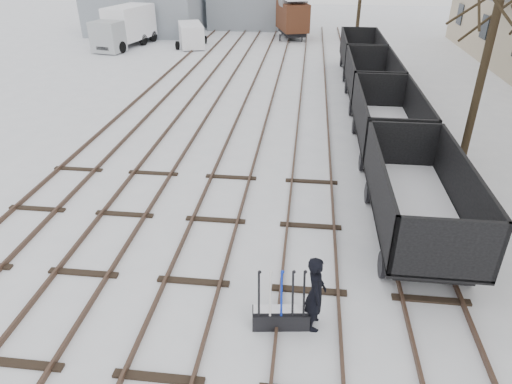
# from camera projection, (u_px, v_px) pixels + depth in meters

# --- Properties ---
(ground) EXTENTS (120.00, 120.00, 0.00)m
(ground) POSITION_uv_depth(u_px,v_px,m) (193.00, 282.00, 11.87)
(ground) COLOR white
(ground) RESTS_ON ground
(tracks) EXTENTS (13.90, 52.00, 0.16)m
(tracks) POSITION_uv_depth(u_px,v_px,m) (255.00, 110.00, 23.72)
(tracks) COLOR black
(tracks) RESTS_ON ground
(shed_left) EXTENTS (10.00, 8.00, 4.10)m
(shed_left) POSITION_uv_depth(u_px,v_px,m) (147.00, 9.00, 43.49)
(shed_left) COLOR gray
(shed_left) RESTS_ON ground
(shed_right) EXTENTS (7.00, 6.00, 4.50)m
(shed_right) POSITION_uv_depth(u_px,v_px,m) (246.00, 3.00, 45.96)
(shed_right) COLOR gray
(shed_right) RESTS_ON ground
(ground_frame) EXTENTS (1.34, 0.58, 1.49)m
(ground_frame) POSITION_uv_depth(u_px,v_px,m) (281.00, 316.00, 10.42)
(ground_frame) COLOR black
(ground_frame) RESTS_ON ground
(worker) EXTENTS (0.49, 0.71, 1.90)m
(worker) POSITION_uv_depth(u_px,v_px,m) (316.00, 293.00, 10.11)
(worker) COLOR black
(worker) RESTS_ON ground
(freight_wagon_a) EXTENTS (2.46, 6.14, 2.51)m
(freight_wagon_a) POSITION_uv_depth(u_px,v_px,m) (416.00, 209.00, 13.25)
(freight_wagon_a) COLOR black
(freight_wagon_a) RESTS_ON ground
(freight_wagon_b) EXTENTS (2.46, 6.14, 2.51)m
(freight_wagon_b) POSITION_uv_depth(u_px,v_px,m) (387.00, 130.00, 18.81)
(freight_wagon_b) COLOR black
(freight_wagon_b) RESTS_ON ground
(freight_wagon_c) EXTENTS (2.46, 6.14, 2.51)m
(freight_wagon_c) POSITION_uv_depth(u_px,v_px,m) (371.00, 86.00, 24.38)
(freight_wagon_c) COLOR black
(freight_wagon_c) RESTS_ON ground
(freight_wagon_d) EXTENTS (2.46, 6.14, 2.51)m
(freight_wagon_d) POSITION_uv_depth(u_px,v_px,m) (361.00, 59.00, 29.94)
(freight_wagon_d) COLOR black
(freight_wagon_d) RESTS_ON ground
(box_van_wagon) EXTENTS (3.45, 4.88, 3.37)m
(box_van_wagon) POSITION_uv_depth(u_px,v_px,m) (292.00, 15.00, 40.49)
(box_van_wagon) COLOR black
(box_van_wagon) RESTS_ON ground
(lorry) EXTENTS (3.20, 7.14, 3.12)m
(lorry) POSITION_uv_depth(u_px,v_px,m) (125.00, 27.00, 37.37)
(lorry) COLOR black
(lorry) RESTS_ON ground
(panel_van) EXTENTS (3.04, 4.52, 1.84)m
(panel_van) POSITION_uv_depth(u_px,v_px,m) (191.00, 35.00, 37.76)
(panel_van) COLOR white
(panel_van) RESTS_ON ground
(crane) EXTENTS (2.02, 5.65, 9.65)m
(crane) POSITION_uv_depth(u_px,v_px,m) (131.00, 5.00, 42.11)
(crane) COLOR #333238
(crane) RESTS_ON ground
(tree_near) EXTENTS (0.30, 0.30, 6.03)m
(tree_near) POSITION_uv_depth(u_px,v_px,m) (479.00, 87.00, 17.04)
(tree_near) COLOR black
(tree_near) RESTS_ON ground
(tree_far_right) EXTENTS (0.30, 0.30, 6.51)m
(tree_far_right) POSITION_uv_depth(u_px,v_px,m) (360.00, 3.00, 38.06)
(tree_far_right) COLOR black
(tree_far_right) RESTS_ON ground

